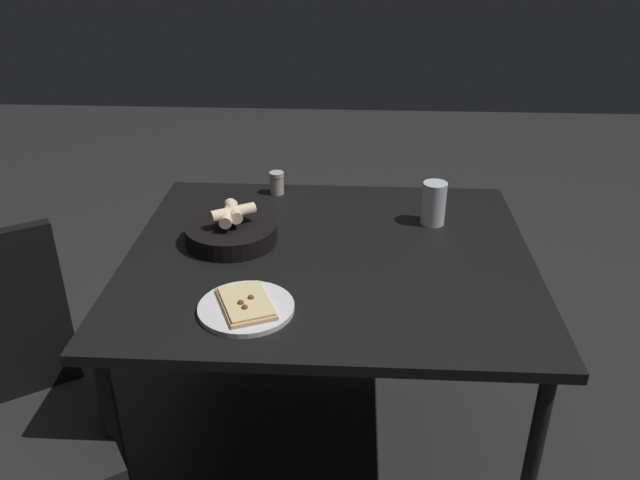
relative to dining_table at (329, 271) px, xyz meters
name	(u,v)px	position (x,y,z in m)	size (l,w,h in m)	color
ground	(328,441)	(0.00, 0.00, -0.68)	(8.00, 8.00, 0.00)	black
dining_table	(329,271)	(0.00, 0.00, 0.00)	(1.18, 1.02, 0.74)	black
pizza_plate	(246,307)	(-0.20, -0.30, 0.07)	(0.24, 0.24, 0.04)	white
bread_basket	(232,231)	(-0.30, 0.06, 0.09)	(0.28, 0.28, 0.12)	black
beer_glass	(434,206)	(0.32, 0.22, 0.12)	(0.08, 0.08, 0.14)	silver
pepper_shaker	(277,184)	(-0.20, 0.43, 0.09)	(0.05, 0.05, 0.08)	#BFB299
chair_near	(3,401)	(-0.81, -0.43, -0.16)	(0.61, 0.61, 0.94)	black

